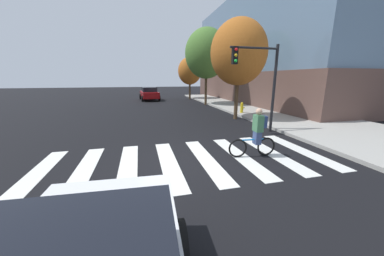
{
  "coord_description": "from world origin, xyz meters",
  "views": [
    {
      "loc": [
        -1.19,
        -6.19,
        2.67
      ],
      "look_at": [
        0.56,
        0.75,
        0.92
      ],
      "focal_mm": 19.24,
      "sensor_mm": 36.0,
      "label": 1
    }
  ],
  "objects_px": {
    "sedan_mid": "(149,93)",
    "fire_hydrant": "(242,108)",
    "cyclist": "(257,133)",
    "street_tree_far": "(190,71)",
    "street_tree_mid": "(206,54)",
    "street_tree_near": "(239,53)",
    "traffic_light_near": "(260,74)"
  },
  "relations": [
    {
      "from": "sedan_mid",
      "to": "fire_hydrant",
      "type": "distance_m",
      "value": 13.73
    },
    {
      "from": "cyclist",
      "to": "street_tree_far",
      "type": "height_order",
      "value": "street_tree_far"
    },
    {
      "from": "fire_hydrant",
      "to": "street_tree_mid",
      "type": "relative_size",
      "value": 0.11
    },
    {
      "from": "cyclist",
      "to": "street_tree_mid",
      "type": "bearing_deg",
      "value": 79.17
    },
    {
      "from": "sedan_mid",
      "to": "cyclist",
      "type": "distance_m",
      "value": 20.24
    },
    {
      "from": "fire_hydrant",
      "to": "street_tree_near",
      "type": "xyz_separation_m",
      "value": [
        -1.19,
        -1.42,
        3.67
      ]
    },
    {
      "from": "cyclist",
      "to": "street_tree_near",
      "type": "xyz_separation_m",
      "value": [
        2.32,
        6.38,
        3.36
      ]
    },
    {
      "from": "street_tree_near",
      "to": "street_tree_mid",
      "type": "relative_size",
      "value": 0.85
    },
    {
      "from": "street_tree_mid",
      "to": "street_tree_far",
      "type": "xyz_separation_m",
      "value": [
        -0.21,
        6.03,
        -1.44
      ]
    },
    {
      "from": "street_tree_mid",
      "to": "street_tree_near",
      "type": "bearing_deg",
      "value": -92.67
    },
    {
      "from": "cyclist",
      "to": "traffic_light_near",
      "type": "xyz_separation_m",
      "value": [
        1.76,
        2.9,
        2.02
      ]
    },
    {
      "from": "sedan_mid",
      "to": "street_tree_mid",
      "type": "height_order",
      "value": "street_tree_mid"
    },
    {
      "from": "sedan_mid",
      "to": "traffic_light_near",
      "type": "relative_size",
      "value": 1.13
    },
    {
      "from": "traffic_light_near",
      "to": "street_tree_mid",
      "type": "relative_size",
      "value": 0.57
    },
    {
      "from": "sedan_mid",
      "to": "traffic_light_near",
      "type": "distance_m",
      "value": 17.84
    },
    {
      "from": "sedan_mid",
      "to": "fire_hydrant",
      "type": "bearing_deg",
      "value": -63.26
    },
    {
      "from": "street_tree_mid",
      "to": "street_tree_far",
      "type": "relative_size",
      "value": 1.41
    },
    {
      "from": "cyclist",
      "to": "fire_hydrant",
      "type": "xyz_separation_m",
      "value": [
        3.51,
        7.81,
        -0.31
      ]
    },
    {
      "from": "traffic_light_near",
      "to": "fire_hydrant",
      "type": "bearing_deg",
      "value": 70.39
    },
    {
      "from": "street_tree_near",
      "to": "street_tree_far",
      "type": "bearing_deg",
      "value": 89.4
    },
    {
      "from": "traffic_light_near",
      "to": "street_tree_far",
      "type": "height_order",
      "value": "street_tree_far"
    },
    {
      "from": "traffic_light_near",
      "to": "street_tree_mid",
      "type": "distance_m",
      "value": 11.32
    },
    {
      "from": "traffic_light_near",
      "to": "street_tree_mid",
      "type": "height_order",
      "value": "street_tree_mid"
    },
    {
      "from": "sedan_mid",
      "to": "fire_hydrant",
      "type": "xyz_separation_m",
      "value": [
        6.17,
        -12.26,
        -0.29
      ]
    },
    {
      "from": "street_tree_near",
      "to": "fire_hydrant",
      "type": "bearing_deg",
      "value": 50.11
    },
    {
      "from": "traffic_light_near",
      "to": "street_tree_mid",
      "type": "bearing_deg",
      "value": 85.29
    },
    {
      "from": "cyclist",
      "to": "street_tree_far",
      "type": "xyz_separation_m",
      "value": [
        2.46,
        20.01,
        2.67
      ]
    },
    {
      "from": "cyclist",
      "to": "street_tree_near",
      "type": "distance_m",
      "value": 7.58
    },
    {
      "from": "cyclist",
      "to": "street_tree_near",
      "type": "relative_size",
      "value": 0.27
    },
    {
      "from": "street_tree_far",
      "to": "fire_hydrant",
      "type": "bearing_deg",
      "value": -85.09
    },
    {
      "from": "street_tree_mid",
      "to": "cyclist",
      "type": "bearing_deg",
      "value": -100.83
    },
    {
      "from": "fire_hydrant",
      "to": "street_tree_far",
      "type": "xyz_separation_m",
      "value": [
        -1.05,
        12.21,
        2.99
      ]
    }
  ]
}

